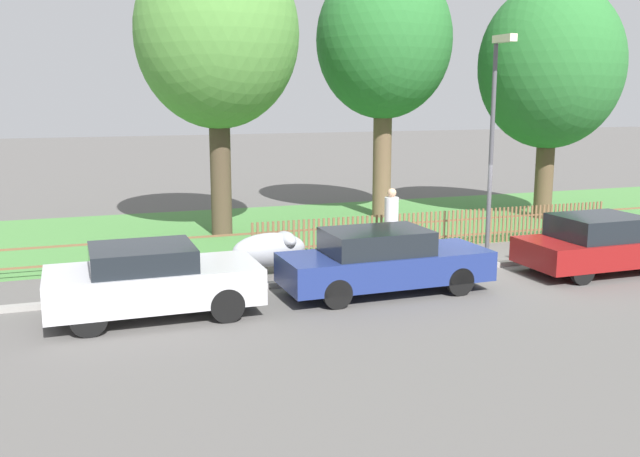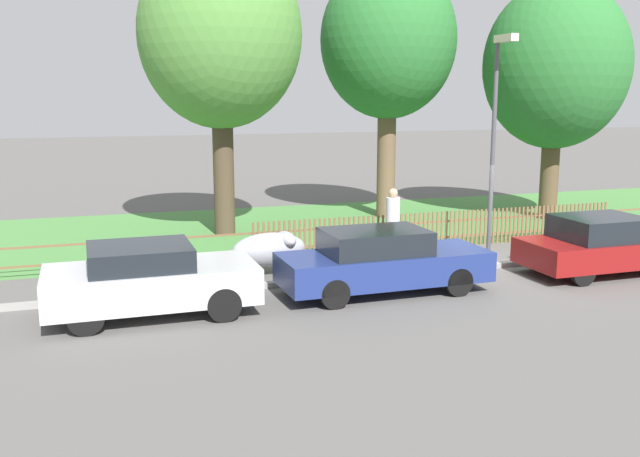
% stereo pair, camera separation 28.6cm
% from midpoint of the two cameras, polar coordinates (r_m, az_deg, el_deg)
% --- Properties ---
extents(ground_plane, '(120.00, 120.00, 0.00)m').
position_cam_midpoint_polar(ground_plane, '(18.14, 14.23, -3.14)').
color(ground_plane, '#565451').
extents(kerb_stone, '(31.49, 0.20, 0.12)m').
position_cam_midpoint_polar(kerb_stone, '(18.21, 14.07, -2.89)').
color(kerb_stone, gray).
rests_on(kerb_stone, ground).
extents(grass_strip, '(31.49, 8.58, 0.01)m').
position_cam_midpoint_polar(grass_strip, '(24.12, 5.38, 0.56)').
color(grass_strip, '#477F3D').
rests_on(grass_strip, ground).
extents(park_fence, '(31.49, 0.05, 1.02)m').
position_cam_midpoint_polar(park_fence, '(20.25, 10.29, -0.07)').
color(park_fence, brown).
rests_on(park_fence, ground).
extents(parked_car_silver_hatchback, '(4.02, 1.87, 1.41)m').
position_cam_midpoint_polar(parked_car_silver_hatchback, '(14.13, -12.92, -3.95)').
color(parked_car_silver_hatchback, '#BCBCC1').
rests_on(parked_car_silver_hatchback, ground).
extents(parked_car_black_saloon, '(4.55, 1.69, 1.41)m').
position_cam_midpoint_polar(parked_car_black_saloon, '(15.37, 5.51, -2.60)').
color(parked_car_black_saloon, navy).
rests_on(parked_car_black_saloon, ground).
extents(parked_car_navy_estate, '(4.10, 1.81, 1.39)m').
position_cam_midpoint_polar(parked_car_navy_estate, '(18.37, 22.20, -1.21)').
color(parked_car_navy_estate, maroon).
rests_on(parked_car_navy_estate, ground).
extents(covered_motorcycle, '(1.93, 0.93, 1.03)m').
position_cam_midpoint_polar(covered_motorcycle, '(16.88, -3.47, -1.66)').
color(covered_motorcycle, black).
rests_on(covered_motorcycle, ground).
extents(tree_nearest_kerb, '(4.79, 4.79, 8.72)m').
position_cam_midpoint_polar(tree_nearest_kerb, '(21.71, -7.60, 15.05)').
color(tree_nearest_kerb, '#473828').
rests_on(tree_nearest_kerb, ground).
extents(tree_behind_motorcycle, '(4.57, 4.57, 8.65)m').
position_cam_midpoint_polar(tree_behind_motorcycle, '(24.82, 5.82, 14.64)').
color(tree_behind_motorcycle, brown).
rests_on(tree_behind_motorcycle, ground).
extents(tree_mid_park, '(4.81, 4.81, 7.94)m').
position_cam_midpoint_polar(tree_mid_park, '(25.59, 18.66, 12.18)').
color(tree_mid_park, brown).
rests_on(tree_mid_park, ground).
extents(pedestrian_near_fence, '(0.44, 0.44, 1.81)m').
position_cam_midpoint_polar(pedestrian_near_fence, '(18.86, 6.27, 0.83)').
color(pedestrian_near_fence, '#7F6B51').
rests_on(pedestrian_near_fence, ground).
extents(street_lamp, '(0.20, 0.79, 5.63)m').
position_cam_midpoint_polar(street_lamp, '(18.22, 14.37, 8.21)').
color(street_lamp, '#47474C').
rests_on(street_lamp, ground).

